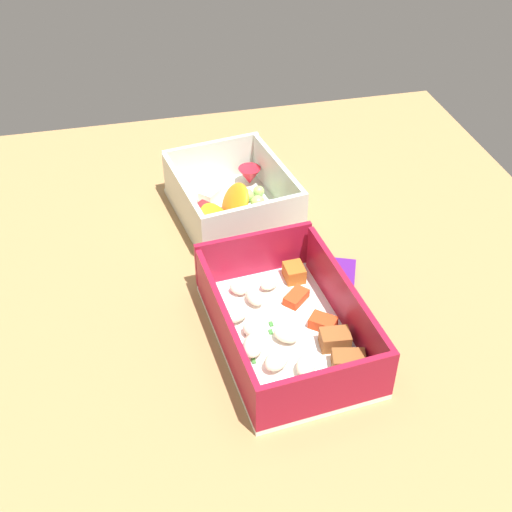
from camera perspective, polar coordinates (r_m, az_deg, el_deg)
The scene contains 5 objects.
table_surface at distance 75.31cm, azimuth -0.94°, elevation -2.44°, with size 80.00×80.00×2.00cm, color #9E7547.
pasta_container at distance 66.43cm, azimuth 2.69°, elevation -6.04°, with size 21.38×15.03×5.98cm.
fruit_bowl at distance 82.78cm, azimuth -2.07°, elevation 4.72°, with size 17.85×15.45×6.29cm.
candy_bar at distance 73.73cm, azimuth 7.46°, elevation -2.26°, with size 7.00×2.40×1.20cm, color #51197A.
paper_cup_liner at distance 94.38cm, azimuth -1.68°, elevation 8.41°, with size 4.29×4.29×1.67cm, color white.
Camera 1 is at (55.26, -11.62, 50.82)cm, focal length 46.82 mm.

